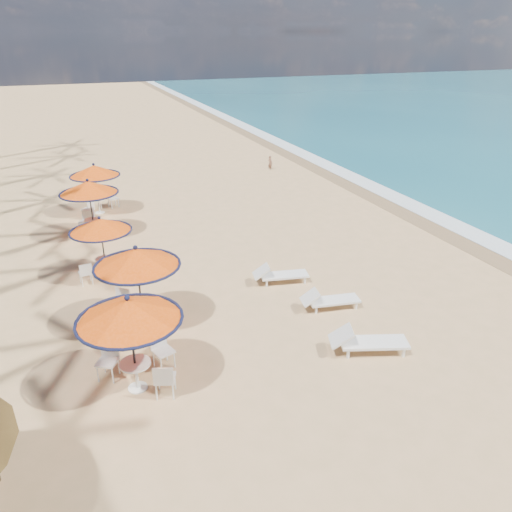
{
  "coord_description": "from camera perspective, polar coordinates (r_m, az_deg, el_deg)",
  "views": [
    {
      "loc": [
        -6.14,
        -9.57,
        7.73
      ],
      "look_at": [
        -0.9,
        3.92,
        1.2
      ],
      "focal_mm": 35.0,
      "sensor_mm": 36.0,
      "label": 1
    }
  ],
  "objects": [
    {
      "name": "station_2",
      "position": [
        17.42,
        -17.32,
        2.72
      ],
      "size": [
        2.08,
        2.08,
        2.17
      ],
      "color": "black",
      "rests_on": "ground"
    },
    {
      "name": "station_3",
      "position": [
        21.21,
        -18.62,
        6.92
      ],
      "size": [
        2.33,
        2.33,
        2.43
      ],
      "color": "black",
      "rests_on": "ground"
    },
    {
      "name": "station_1",
      "position": [
        13.98,
        -13.71,
        -1.08
      ],
      "size": [
        2.4,
        2.4,
        2.5
      ],
      "color": "black",
      "rests_on": "ground"
    },
    {
      "name": "wetsand_band",
      "position": [
        25.58,
        14.73,
        5.88
      ],
      "size": [
        1.4,
        140.0,
        0.02
      ],
      "primitive_type": "cube",
      "color": "olive",
      "rests_on": "ground"
    },
    {
      "name": "person",
      "position": [
        30.95,
        1.63,
        10.67
      ],
      "size": [
        0.33,
        0.39,
        0.9
      ],
      "primitive_type": "imported",
      "rotation": [
        0.0,
        0.0,
        1.97
      ],
      "color": "#8C5D47",
      "rests_on": "ground"
    },
    {
      "name": "lounger_far",
      "position": [
        16.72,
        2.62,
        -2.09
      ],
      "size": [
        1.93,
        0.92,
        0.66
      ],
      "rotation": [
        0.0,
        0.0,
        -0.19
      ],
      "color": "white",
      "rests_on": "ground"
    },
    {
      "name": "lounger_near",
      "position": [
        13.53,
        12.46,
        -9.46
      ],
      "size": [
        2.15,
        1.28,
        0.74
      ],
      "rotation": [
        0.0,
        0.0,
        -0.33
      ],
      "color": "white",
      "rests_on": "ground"
    },
    {
      "name": "station_4",
      "position": [
        24.03,
        -17.91,
        8.63
      ],
      "size": [
        2.26,
        2.26,
        2.35
      ],
      "color": "black",
      "rests_on": "ground"
    },
    {
      "name": "lounger_mid",
      "position": [
        15.34,
        8.26,
        -4.94
      ],
      "size": [
        1.88,
        0.85,
        0.65
      ],
      "rotation": [
        0.0,
        0.0,
        -0.16
      ],
      "color": "white",
      "rests_on": "ground"
    },
    {
      "name": "foam_strip",
      "position": [
        26.1,
        16.35,
        6.06
      ],
      "size": [
        1.2,
        140.0,
        0.04
      ],
      "primitive_type": "cube",
      "color": "white",
      "rests_on": "ground"
    },
    {
      "name": "ground",
      "position": [
        13.75,
        9.62,
        -10.32
      ],
      "size": [
        160.0,
        160.0,
        0.0
      ],
      "primitive_type": "plane",
      "color": "tan",
      "rests_on": "ground"
    },
    {
      "name": "station_0",
      "position": [
        11.57,
        -14.04,
        -7.19
      ],
      "size": [
        2.4,
        2.4,
        2.5
      ],
      "color": "black",
      "rests_on": "ground"
    }
  ]
}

